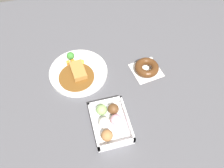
{
  "coord_description": "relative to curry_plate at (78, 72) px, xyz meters",
  "views": [
    {
      "loc": [
        0.52,
        -0.17,
        0.86
      ],
      "look_at": [
        -0.04,
        -0.02,
        0.03
      ],
      "focal_mm": 37.72,
      "sensor_mm": 36.0,
      "label": 1
    }
  ],
  "objects": [
    {
      "name": "ground_plane",
      "position": [
        0.16,
        0.15,
        -0.01
      ],
      "size": [
        1.6,
        1.6,
        0.0
      ],
      "primitive_type": "plane",
      "color": "#4C4C51"
    },
    {
      "name": "donut_box",
      "position": [
        0.28,
        0.08,
        0.01
      ],
      "size": [
        0.19,
        0.14,
        0.06
      ],
      "color": "white",
      "rests_on": "ground_plane"
    },
    {
      "name": "curry_plate",
      "position": [
        0.0,
        0.0,
        0.0
      ],
      "size": [
        0.26,
        0.26,
        0.07
      ],
      "color": "white",
      "rests_on": "ground_plane"
    },
    {
      "name": "chocolate_ring_donut",
      "position": [
        0.06,
        0.31,
        0.0
      ],
      "size": [
        0.14,
        0.14,
        0.04
      ],
      "color": "white",
      "rests_on": "ground_plane"
    }
  ]
}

